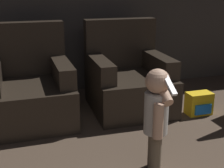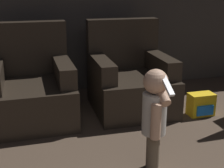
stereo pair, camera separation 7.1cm
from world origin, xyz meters
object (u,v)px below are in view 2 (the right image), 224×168
armchair_right (130,80)px  toy_backpack (201,104)px  person_toddler (155,114)px  armchair_left (31,88)px

armchair_right → toy_backpack: 0.81m
armchair_right → person_toddler: bearing=-99.7°
armchair_right → person_toddler: 1.30m
person_toddler → toy_backpack: 1.29m
armchair_left → armchair_right: (1.06, -0.00, 0.00)m
armchair_left → person_toddler: (0.81, -1.26, 0.15)m
armchair_left → armchair_right: same height
armchair_right → toy_backpack: (0.66, -0.42, -0.20)m
armchair_left → armchair_right: bearing=0.1°
toy_backpack → armchair_left: bearing=166.3°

